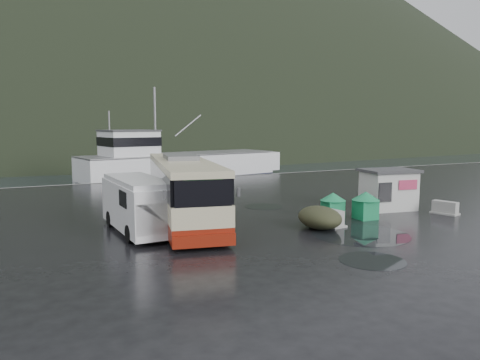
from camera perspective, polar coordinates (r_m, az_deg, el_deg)
name	(u,v)px	position (r m, az deg, el deg)	size (l,w,h in m)	color
ground	(251,223)	(24.13, 1.35, -5.24)	(160.00, 160.00, 0.00)	black
harbor_water	(56,143)	(131.46, -21.51, 4.20)	(300.00, 180.00, 0.02)	black
quay_edge	(148,181)	(42.64, -11.19, -0.07)	(160.00, 0.60, 1.50)	#999993
headland	(52,133)	(271.76, -21.91, 5.32)	(780.00, 540.00, 570.00)	black
coach_bus	(184,221)	(24.65, -6.87, -5.03)	(3.05, 12.20, 3.45)	#BFB690
white_van	(139,232)	(22.71, -12.22, -6.17)	(2.12, 6.15, 2.57)	silver
waste_bin_left	(365,219)	(25.99, 15.00, -4.60)	(1.06, 1.06, 1.48)	#17824D
waste_bin_right	(332,218)	(25.86, 11.21, -4.55)	(0.99, 0.99, 1.38)	#17824D
dome_tent	(319,228)	(23.21, 9.66, -5.83)	(1.96, 2.75, 1.08)	#2E301D
ticket_kiosk	(388,209)	(29.24, 17.55, -3.42)	(3.07, 2.33, 2.40)	beige
jersey_barrier_a	(329,226)	(23.92, 10.85, -5.48)	(0.83, 1.66, 0.83)	#999993
jersey_barrier_b	(445,214)	(28.87, 23.69, -3.81)	(0.73, 1.46, 0.73)	#999993
jersey_barrier_c	(403,206)	(30.57, 19.27, -3.05)	(0.81, 1.62, 0.81)	#999993
fishing_trawler	(181,171)	(50.79, -7.23, 1.10)	(25.35, 5.56, 10.14)	silver
puddles	(341,232)	(22.53, 12.17, -6.26)	(5.83, 14.15, 0.01)	black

